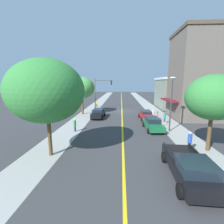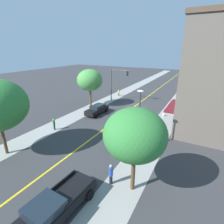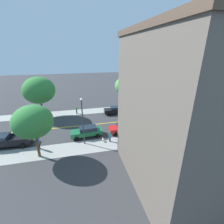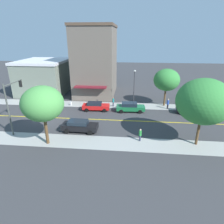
% 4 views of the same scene
% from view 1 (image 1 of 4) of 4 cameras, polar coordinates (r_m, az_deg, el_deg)
% --- Properties ---
extents(ground_plane, '(140.00, 140.00, 0.00)m').
position_cam_1_polar(ground_plane, '(34.53, 3.53, 0.36)').
color(ground_plane, '#38383A').
extents(sidewalk_left, '(3.24, 126.00, 0.01)m').
position_cam_1_polar(sidewalk_left, '(35.26, 14.76, 0.25)').
color(sidewalk_left, '#9E9E99').
rests_on(sidewalk_left, ground).
extents(sidewalk_right, '(3.24, 126.00, 0.01)m').
position_cam_1_polar(sidewalk_right, '(35.16, -7.73, 0.48)').
color(sidewalk_right, '#9E9E99').
rests_on(sidewalk_right, ground).
extents(road_centerline_stripe, '(0.20, 126.00, 0.00)m').
position_cam_1_polar(road_centerline_stripe, '(34.53, 3.53, 0.37)').
color(road_centerline_stripe, yellow).
rests_on(road_centerline_stripe, ground).
extents(pale_office_building, '(11.78, 9.86, 7.19)m').
position_cam_1_polar(pale_office_building, '(42.53, 23.78, 6.31)').
color(pale_office_building, gray).
rests_on(pale_office_building, ground).
extents(tan_rowhouse, '(13.37, 8.36, 14.27)m').
position_cam_1_polar(tan_rowhouse, '(31.75, 31.71, 10.91)').
color(tan_rowhouse, '#665B51').
rests_on(tan_rowhouse, ground).
extents(street_tree_left_near, '(5.98, 5.98, 7.94)m').
position_cam_1_polar(street_tree_left_near, '(13.76, -22.28, 6.84)').
color(street_tree_left_near, brown).
rests_on(street_tree_left_near, ground).
extents(street_tree_right_corner, '(4.72, 4.72, 7.07)m').
position_cam_1_polar(street_tree_right_corner, '(31.08, -10.62, 8.44)').
color(street_tree_right_corner, brown).
rests_on(street_tree_right_corner, ground).
extents(street_tree_left_far, '(4.58, 4.58, 6.77)m').
position_cam_1_polar(street_tree_left_far, '(16.21, 32.33, 4.38)').
color(street_tree_left_far, brown).
rests_on(street_tree_left_far, ground).
extents(fire_hydrant, '(0.44, 0.24, 0.76)m').
position_cam_1_polar(fire_hydrant, '(32.59, 14.37, 0.11)').
color(fire_hydrant, silver).
rests_on(fire_hydrant, ground).
extents(parking_meter, '(0.12, 0.18, 1.32)m').
position_cam_1_polar(parking_meter, '(27.60, 15.91, -0.76)').
color(parking_meter, '#4C4C51').
rests_on(parking_meter, ground).
extents(traffic_light_mast, '(4.13, 0.32, 6.83)m').
position_cam_1_polar(traffic_light_mast, '(35.89, -4.25, 7.99)').
color(traffic_light_mast, '#474C47').
rests_on(traffic_light_mast, ground).
extents(street_lamp, '(0.70, 0.36, 6.72)m').
position_cam_1_polar(street_lamp, '(20.85, 20.35, 4.50)').
color(street_lamp, '#38383D').
rests_on(street_lamp, ground).
extents(red_sedan_left_curb, '(2.12, 4.67, 1.44)m').
position_cam_1_polar(red_sedan_left_curb, '(27.20, 11.96, -0.97)').
color(red_sedan_left_curb, red).
rests_on(red_sedan_left_curb, ground).
extents(black_sedan_right_curb, '(2.13, 4.85, 1.56)m').
position_cam_1_polar(black_sedan_right_curb, '(27.91, -4.93, -0.38)').
color(black_sedan_right_curb, black).
rests_on(black_sedan_right_curb, ground).
extents(green_sedan_left_curb, '(2.19, 4.86, 1.59)m').
position_cam_1_polar(green_sedan_left_curb, '(21.47, 14.27, -3.99)').
color(green_sedan_left_curb, '#196638').
rests_on(green_sedan_left_curb, ground).
extents(black_pickup_truck, '(2.59, 5.91, 1.71)m').
position_cam_1_polar(black_pickup_truck, '(11.67, 25.76, -17.14)').
color(black_pickup_truck, black).
rests_on(black_pickup_truck, ground).
extents(pedestrian_teal_shirt, '(0.31, 0.31, 1.72)m').
position_cam_1_polar(pedestrian_teal_shirt, '(24.94, 18.22, -1.95)').
color(pedestrian_teal_shirt, '#33384C').
rests_on(pedestrian_teal_shirt, ground).
extents(pedestrian_green_shirt, '(0.33, 0.33, 1.61)m').
position_cam_1_polar(pedestrian_green_shirt, '(20.60, -13.07, -4.47)').
color(pedestrian_green_shirt, '#33384C').
rests_on(pedestrian_green_shirt, ground).
extents(pedestrian_yellow_shirt, '(0.40, 0.40, 1.58)m').
position_cam_1_polar(pedestrian_yellow_shirt, '(40.64, -5.49, 3.03)').
color(pedestrian_yellow_shirt, brown).
rests_on(pedestrian_yellow_shirt, ground).
extents(pedestrian_blue_shirt, '(0.36, 0.36, 1.85)m').
position_cam_1_polar(pedestrian_blue_shirt, '(15.91, 25.89, -9.27)').
color(pedestrian_blue_shirt, black).
rests_on(pedestrian_blue_shirt, ground).
extents(small_dog, '(0.66, 0.28, 0.50)m').
position_cam_1_polar(small_dog, '(24.09, 18.17, -3.83)').
color(small_dog, '#C6B28C').
rests_on(small_dog, ground).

